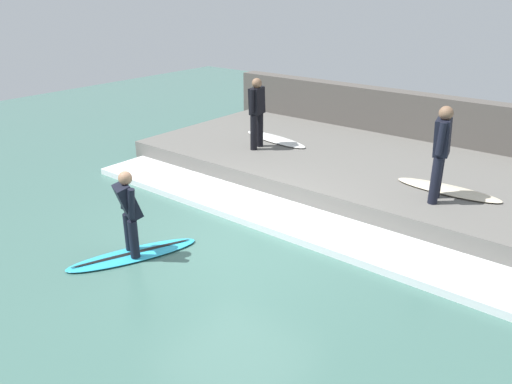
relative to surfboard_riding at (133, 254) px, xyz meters
name	(u,v)px	position (x,y,z in m)	size (l,w,h in m)	color
ground_plane	(235,241)	(1.39, -0.91, -0.03)	(28.00, 28.00, 0.00)	#426B60
concrete_ledge	(350,167)	(5.31, -0.91, 0.19)	(4.40, 9.40, 0.45)	#66635E
back_wall	(399,121)	(7.76, -0.91, 0.73)	(0.50, 9.86, 1.53)	#544F49
wave_foam_crest	(275,215)	(2.52, -0.91, 0.03)	(1.19, 8.93, 0.13)	white
surfboard_riding	(133,254)	(0.00, 0.00, 0.00)	(2.10, 1.26, 0.07)	#2DADD1
surfer_riding	(128,209)	(0.00, 0.00, 0.79)	(0.47, 0.54, 1.36)	black
surfer_waiting_near	(257,110)	(4.56, 1.15, 1.32)	(0.54, 0.31, 1.61)	black
surfboard_waiting_near	(275,139)	(5.32, 1.17, 0.45)	(0.81, 2.00, 0.06)	white
surfer_waiting_far	(441,149)	(4.10, -3.21, 1.36)	(0.56, 0.35, 1.68)	black
surfboard_waiting_far	(448,190)	(4.67, -3.26, 0.45)	(0.56, 1.91, 0.06)	beige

